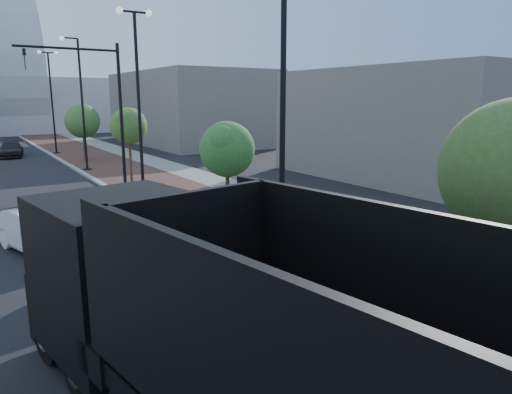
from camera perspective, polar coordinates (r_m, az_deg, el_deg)
sidewalk at (r=42.29m, az=-17.87°, el=4.49°), size 7.00×140.00×0.12m
concrete_strip at (r=43.04m, az=-14.39°, el=4.83°), size 2.40×140.00×0.13m
curb at (r=41.56m, az=-22.54°, el=4.04°), size 0.30×140.00×0.14m
dump_truck at (r=7.10m, az=-2.97°, el=-18.21°), size 5.07×14.18×3.84m
white_sedan at (r=17.49m, az=-24.52°, el=-3.79°), size 2.86×4.83×1.50m
dark_car_far at (r=47.13m, az=-27.73°, el=5.16°), size 2.56×4.82×1.33m
pedestrian at (r=15.72m, az=25.85°, el=-4.99°), size 0.74×0.56×1.83m
streetlight_1 at (r=13.06m, az=2.85°, el=8.28°), size 1.44×0.56×9.21m
streetlight_2 at (r=23.89m, az=-14.08°, el=10.79°), size 1.72×0.56×9.28m
streetlight_3 at (r=35.45m, az=-20.54°, el=9.92°), size 1.44×0.56×9.21m
streetlight_4 at (r=47.26m, az=-23.62°, el=10.61°), size 1.72×0.56×9.28m
traffic_mast at (r=26.51m, az=-18.10°, el=11.00°), size 5.09×0.20×8.00m
tree_1 at (r=18.02m, az=-3.46°, el=5.80°), size 2.21×2.13×4.32m
tree_2 at (r=29.04m, az=-15.19°, el=8.35°), size 2.24×2.16×4.63m
tree_3 at (r=40.64m, az=-20.36°, el=8.69°), size 2.73×2.73×4.71m
commercial_block_ne at (r=55.64m, az=-8.17°, el=10.70°), size 12.00×22.00×8.00m
commercial_block_e at (r=32.50m, az=18.20°, el=8.46°), size 10.00×16.00×7.00m
utility_cover_1 at (r=13.77m, az=14.22°, el=-9.94°), size 0.50×0.50×0.02m
utility_cover_2 at (r=22.37m, az=-6.63°, el=-1.13°), size 0.50×0.50×0.02m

